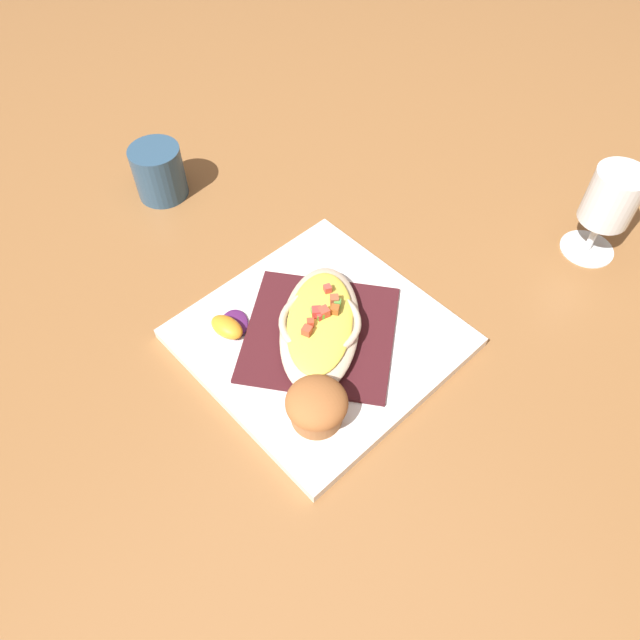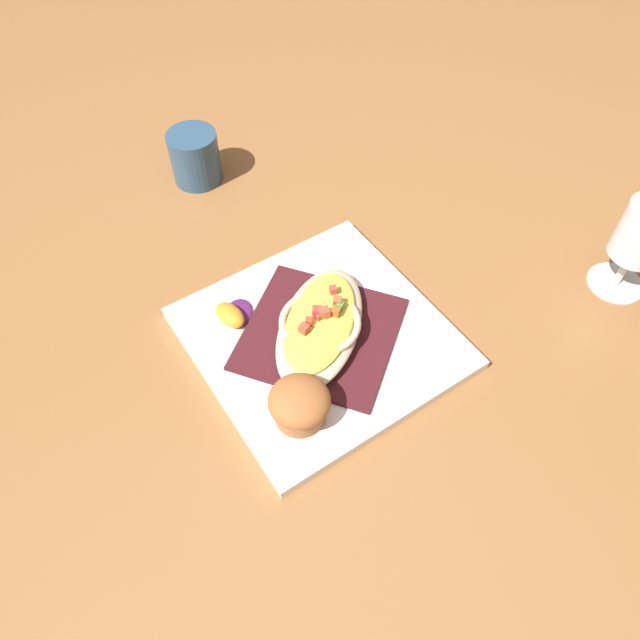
# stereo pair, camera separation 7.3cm
# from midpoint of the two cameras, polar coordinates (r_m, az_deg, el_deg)

# --- Properties ---
(ground_plane) EXTENTS (2.60, 2.60, 0.00)m
(ground_plane) POSITION_cam_midpoint_polar(r_m,az_deg,el_deg) (0.76, -2.72, -2.24)
(ground_plane) COLOR #946236
(square_plate) EXTENTS (0.30, 0.30, 0.02)m
(square_plate) POSITION_cam_midpoint_polar(r_m,az_deg,el_deg) (0.76, -2.74, -1.91)
(square_plate) COLOR white
(square_plate) RESTS_ON ground_plane
(folded_napkin) EXTENTS (0.25, 0.25, 0.00)m
(folded_napkin) POSITION_cam_midpoint_polar(r_m,az_deg,el_deg) (0.75, -2.77, -1.47)
(folded_napkin) COLOR #45181D
(folded_napkin) RESTS_ON square_plate
(gratin_dish) EXTENTS (0.21, 0.20, 0.04)m
(gratin_dish) POSITION_cam_midpoint_polar(r_m,az_deg,el_deg) (0.73, -2.82, -0.60)
(gratin_dish) COLOR beige
(gratin_dish) RESTS_ON folded_napkin
(muffin) EXTENTS (0.07, 0.07, 0.05)m
(muffin) POSITION_cam_midpoint_polar(r_m,az_deg,el_deg) (0.67, -3.47, -8.36)
(muffin) COLOR #A06337
(muffin) RESTS_ON square_plate
(orange_garnish) EXTENTS (0.06, 0.06, 0.02)m
(orange_garnish) POSITION_cam_midpoint_polar(r_m,az_deg,el_deg) (0.76, -11.39, -0.78)
(orange_garnish) COLOR #541E5B
(orange_garnish) RESTS_ON square_plate
(coffee_mug) EXTENTS (0.08, 0.11, 0.08)m
(coffee_mug) POSITION_cam_midpoint_polar(r_m,az_deg,el_deg) (0.97, -17.23, 13.05)
(coffee_mug) COLOR #2E4F6C
(coffee_mug) RESTS_ON ground_plane
(stemmed_glass) EXTENTS (0.08, 0.08, 0.14)m
(stemmed_glass) POSITION_cam_midpoint_polar(r_m,az_deg,el_deg) (0.88, 23.81, 10.10)
(stemmed_glass) COLOR white
(stemmed_glass) RESTS_ON ground_plane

